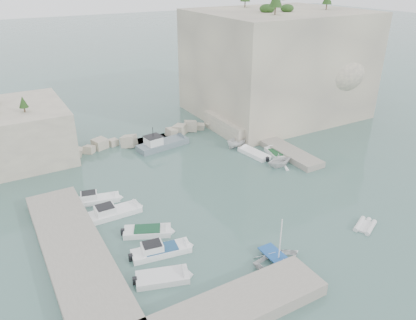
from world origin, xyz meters
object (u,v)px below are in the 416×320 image
tender_east_a (279,166)px  tender_east_b (276,156)px  tender_east_d (238,146)px  motorboat_a (97,202)px  motorboat_d (161,253)px  rowboat (278,263)px  motorboat_e (163,280)px  motorboat_b (114,215)px  work_boat (163,147)px  tender_east_c (254,155)px  motorboat_c (148,234)px  inflatable_dinghy (365,227)px

tender_east_a → tender_east_b: size_ratio=0.75×
tender_east_d → tender_east_b: bearing=-166.1°
motorboat_a → motorboat_d: same height
rowboat → motorboat_a: bearing=31.3°
motorboat_d → motorboat_e: size_ratio=1.23×
motorboat_b → motorboat_d: bearing=-78.2°
work_boat → tender_east_b: bearing=-48.9°
motorboat_b → motorboat_d: 8.40m
motorboat_e → tender_east_c: (20.83, 16.22, 0.00)m
motorboat_d → tender_east_d: (19.40, 16.72, 0.00)m
rowboat → work_boat: size_ratio=0.55×
motorboat_d → motorboat_e: bearing=-103.4°
motorboat_b → motorboat_d: size_ratio=1.06×
motorboat_c → tender_east_c: size_ratio=0.92×
motorboat_e → inflatable_dinghy: 20.64m
tender_east_d → rowboat: bearing=142.3°
motorboat_d → tender_east_a: (20.36, 8.66, 0.00)m
motorboat_b → tender_east_c: (21.26, 4.81, 0.00)m
tender_east_a → tender_east_d: bearing=8.9°
rowboat → motorboat_e: bearing=72.5°
tender_east_c → motorboat_d: bearing=115.6°
inflatable_dinghy → work_boat: 29.48m
inflatable_dinghy → motorboat_e: bearing=146.3°
tender_east_a → tender_east_c: 4.45m
motorboat_b → tender_east_b: size_ratio=1.26×
motorboat_c → work_boat: size_ratio=0.60×
motorboat_c → tender_east_d: (19.35, 13.31, 0.00)m
motorboat_d → work_boat: bearing=74.5°
tender_east_a → tender_east_c: size_ratio=0.69×
rowboat → tender_east_a: tender_east_a is taller
tender_east_a → tender_east_b: bearing=-29.4°
rowboat → motorboat_d: bearing=53.2°
inflatable_dinghy → tender_east_b: 17.84m
motorboat_c → motorboat_d: motorboat_d is taller
rowboat → tender_east_c: bearing=-30.3°
motorboat_b → motorboat_e: (0.42, -11.40, 0.00)m
motorboat_a → inflatable_dinghy: size_ratio=1.87×
motorboat_b → tender_east_b: 23.93m
motorboat_e → motorboat_b: bearing=109.7°
motorboat_b → motorboat_e: 11.41m
work_boat → inflatable_dinghy: bearing=-80.1°
motorboat_a → tender_east_b: size_ratio=1.11×
tender_east_a → motorboat_d: bearing=115.2°
motorboat_a → motorboat_c: (2.60, -8.23, 0.00)m
motorboat_c → tender_east_c: (19.48, 9.62, 0.00)m
motorboat_a → tender_east_b: bearing=11.9°
motorboat_c → tender_east_b: size_ratio=1.01×
tender_east_b → tender_east_c: (-2.47, 1.70, 0.00)m
motorboat_e → tender_east_a: size_ratio=1.29×
inflatable_dinghy → tender_east_d: size_ratio=0.68×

